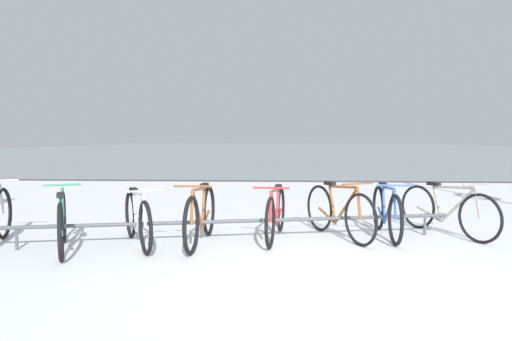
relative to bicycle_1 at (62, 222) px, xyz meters
The scene contains 9 objects.
ground 52.79m from the bicycle_1, 86.40° to the left, with size 80.00×132.00×0.08m.
bike_rack 2.15m from the bicycle_1, 15.08° to the left, with size 5.92×1.28×0.31m.
bicycle_1 is the anchor object (origin of this frame).
bicycle_2 0.89m from the bicycle_1, 20.04° to the left, with size 0.84×1.46×0.76m.
bicycle_3 1.69m from the bicycle_1, 14.74° to the left, with size 0.46×1.73×0.82m.
bicycle_4 2.71m from the bicycle_1, 16.08° to the left, with size 0.46×1.67×0.77m.
bicycle_5 3.58m from the bicycle_1, 14.14° to the left, with size 0.78×1.54×0.81m.
bicycle_6 4.26m from the bicycle_1, 13.25° to the left, with size 0.46×1.66×0.78m.
bicycle_7 5.15m from the bicycle_1, 12.60° to the left, with size 0.85×1.54×0.78m.
Camera 1 is at (-0.67, -3.87, 1.38)m, focal length 30.33 mm.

